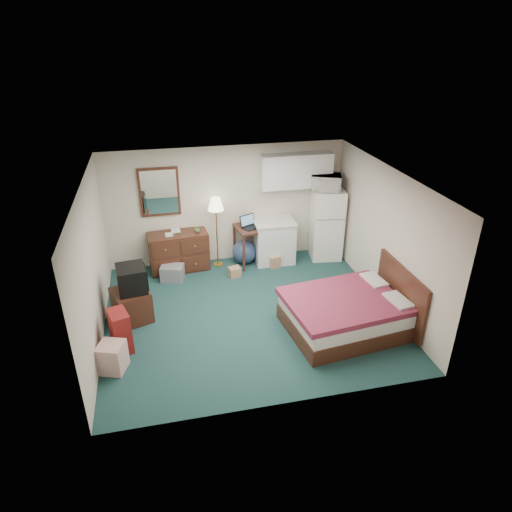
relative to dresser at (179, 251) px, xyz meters
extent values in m
cube|color=#142E32|center=(1.07, -1.98, -0.41)|extent=(5.00, 4.50, 0.01)
cube|color=beige|center=(1.07, -1.98, 2.09)|extent=(5.00, 4.50, 0.01)
cube|color=beige|center=(1.07, 0.27, 0.84)|extent=(5.00, 0.01, 2.50)
cube|color=beige|center=(1.07, -4.23, 0.84)|extent=(5.00, 0.01, 2.50)
cube|color=beige|center=(-1.43, -1.98, 0.84)|extent=(0.01, 4.50, 2.50)
cube|color=beige|center=(3.57, -1.98, 0.84)|extent=(0.01, 4.50, 2.50)
sphere|color=navy|center=(1.39, -0.02, -0.15)|extent=(0.56, 0.56, 0.52)
imported|color=white|center=(3.11, -0.13, 1.35)|extent=(0.68, 0.52, 0.41)
imported|color=#97745D|center=(-0.25, -0.06, 0.51)|extent=(0.15, 0.03, 0.20)
imported|color=#97745D|center=(-0.12, 0.12, 0.54)|extent=(0.19, 0.03, 0.25)
imported|color=#538044|center=(0.41, -0.03, 0.47)|extent=(0.13, 0.11, 0.12)
camera|label=1|loc=(-0.30, -8.69, 4.20)|focal=32.00mm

